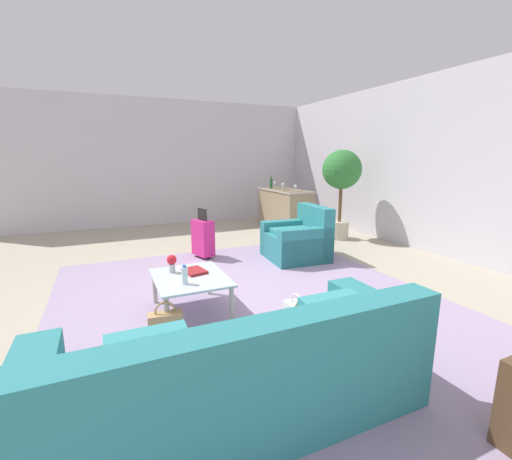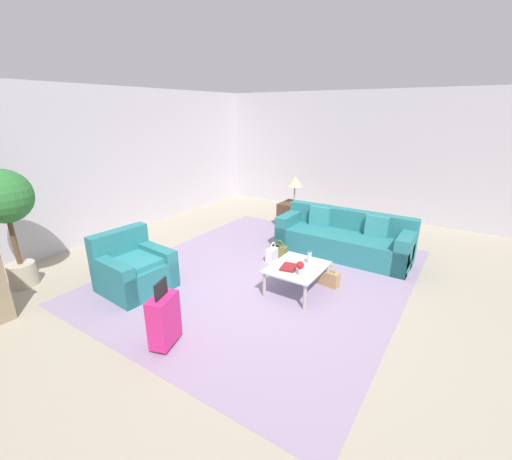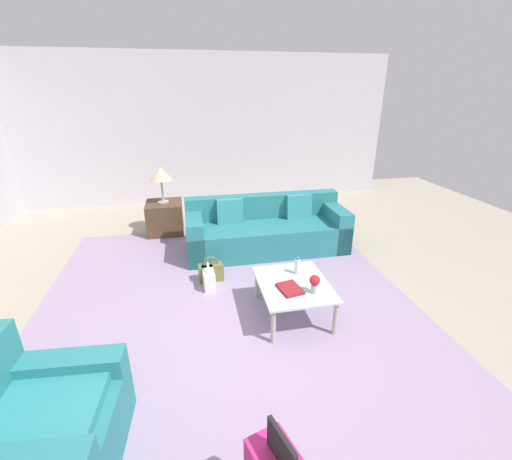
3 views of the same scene
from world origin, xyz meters
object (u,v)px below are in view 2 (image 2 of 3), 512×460
object	(u,v)px
side_table	(294,214)
table_lamp	(295,182)
water_bottle	(309,258)
armchair	(133,270)
flower_vase	(300,267)
coffee_table_book	(289,267)
potted_ficus	(5,205)
couch	(344,239)
handbag_white	(273,254)
handbag_olive	(279,251)
suitcase_magenta	(164,319)
handbag_tan	(329,278)
coffee_table	(297,269)

from	to	relation	value
side_table	table_lamp	size ratio (longest dim) A/B	0.97
water_bottle	side_table	bearing A→B (deg)	31.61
armchair	flower_vase	size ratio (longest dim) A/B	4.93
coffee_table_book	potted_ficus	xyz separation A→B (m)	(-2.08, 3.62, 0.88)
side_table	potted_ficus	bearing A→B (deg)	156.25
potted_ficus	flower_vase	bearing A→B (deg)	-62.78
coffee_table_book	table_lamp	size ratio (longest dim) A/B	0.44
flower_vase	couch	bearing A→B (deg)	1.43
handbag_white	flower_vase	bearing A→B (deg)	-134.11
side_table	handbag_olive	size ratio (longest dim) A/B	1.71
water_bottle	side_table	distance (m)	3.06
couch	handbag_olive	world-z (taller)	couch
suitcase_magenta	handbag_tan	xyz separation A→B (m)	(2.43, -1.05, -0.23)
handbag_white	handbag_tan	bearing A→B (deg)	-105.88
couch	potted_ficus	bearing A→B (deg)	136.39
table_lamp	potted_ficus	world-z (taller)	potted_ficus
table_lamp	handbag_white	size ratio (longest dim) A/B	1.76
suitcase_magenta	handbag_tan	size ratio (longest dim) A/B	2.37
couch	potted_ficus	size ratio (longest dim) A/B	1.34
coffee_table_book	side_table	world-z (taller)	side_table
coffee_table_book	flower_vase	xyz separation A→B (m)	(-0.10, -0.23, 0.11)
handbag_white	coffee_table_book	bearing A→B (deg)	-138.30
table_lamp	potted_ficus	distance (m)	5.47
handbag_white	potted_ficus	size ratio (longest dim) A/B	0.19
side_table	handbag_olive	distance (m)	1.98
couch	flower_vase	world-z (taller)	couch
armchair	side_table	distance (m)	4.15
handbag_white	handbag_tan	distance (m)	1.29
coffee_table	potted_ficus	bearing A→B (deg)	120.74
couch	table_lamp	bearing A→B (deg)	57.70
water_bottle	table_lamp	distance (m)	3.10
water_bottle	flower_vase	size ratio (longest dim) A/B	1.00
suitcase_magenta	handbag_olive	distance (m)	2.95
handbag_white	potted_ficus	bearing A→B (deg)	136.67
water_bottle	side_table	xyz separation A→B (m)	(2.60, 1.60, -0.23)
table_lamp	side_table	bearing A→B (deg)	180.00
handbag_olive	suitcase_magenta	bearing A→B (deg)	-177.21
flower_vase	handbag_tan	xyz separation A→B (m)	(0.65, -0.20, -0.41)
flower_vase	water_bottle	bearing A→B (deg)	6.79
side_table	suitcase_magenta	size ratio (longest dim) A/B	0.72
handbag_tan	suitcase_magenta	bearing A→B (deg)	156.64
flower_vase	side_table	size ratio (longest dim) A/B	0.34
flower_vase	handbag_tan	size ratio (longest dim) A/B	0.57
handbag_tan	flower_vase	bearing A→B (deg)	162.90
armchair	coffee_table_book	xyz separation A→B (m)	(1.17, -2.09, 0.13)
couch	handbag_tan	size ratio (longest dim) A/B	6.89
flower_vase	handbag_olive	bearing A→B (deg)	40.60
armchair	water_bottle	bearing A→B (deg)	-56.67
coffee_table	side_table	size ratio (longest dim) A/B	1.49
side_table	potted_ficus	distance (m)	5.56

